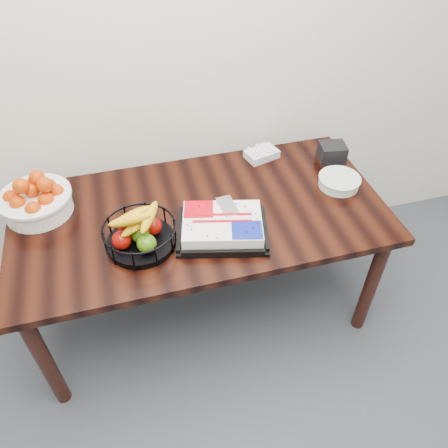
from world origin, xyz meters
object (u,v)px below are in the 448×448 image
object	(u,v)px
cake_tray	(222,226)
plate_stack	(339,182)
fruit_basket	(140,233)
tangerine_bowl	(35,197)
table	(200,224)
napkin_box	(332,153)

from	to	relation	value
cake_tray	plate_stack	xyz separation A→B (m)	(0.67, 0.17, -0.01)
fruit_basket	plate_stack	xyz separation A→B (m)	(1.04, 0.16, -0.04)
fruit_basket	tangerine_bowl	bearing A→B (deg)	141.51
table	cake_tray	bearing A→B (deg)	-68.97
fruit_basket	table	bearing A→B (deg)	26.81
tangerine_bowl	fruit_basket	distance (m)	0.57
cake_tray	napkin_box	size ratio (longest dim) A/B	3.46
table	plate_stack	world-z (taller)	plate_stack
plate_stack	table	bearing A→B (deg)	-179.80
plate_stack	napkin_box	size ratio (longest dim) A/B	1.57
plate_stack	napkin_box	world-z (taller)	napkin_box
plate_stack	tangerine_bowl	bearing A→B (deg)	172.36
cake_tray	fruit_basket	world-z (taller)	fruit_basket
cake_tray	fruit_basket	size ratio (longest dim) A/B	1.47
table	cake_tray	world-z (taller)	cake_tray
table	cake_tray	distance (m)	0.22
fruit_basket	plate_stack	distance (m)	1.05
cake_tray	plate_stack	world-z (taller)	cake_tray
tangerine_bowl	plate_stack	bearing A→B (deg)	-7.64
table	fruit_basket	xyz separation A→B (m)	(-0.30, -0.15, 0.16)
table	plate_stack	xyz separation A→B (m)	(0.74, 0.00, 0.11)
table	napkin_box	size ratio (longest dim) A/B	13.14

